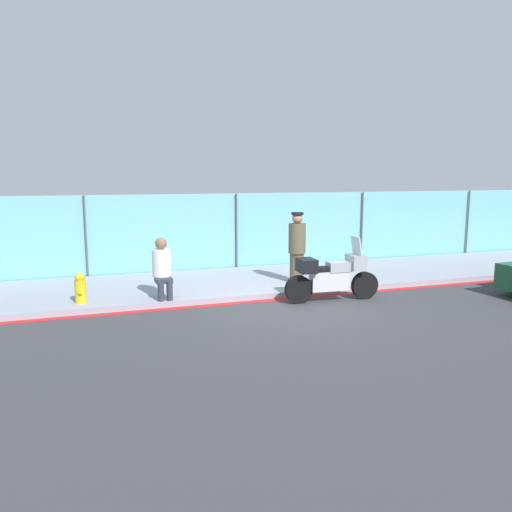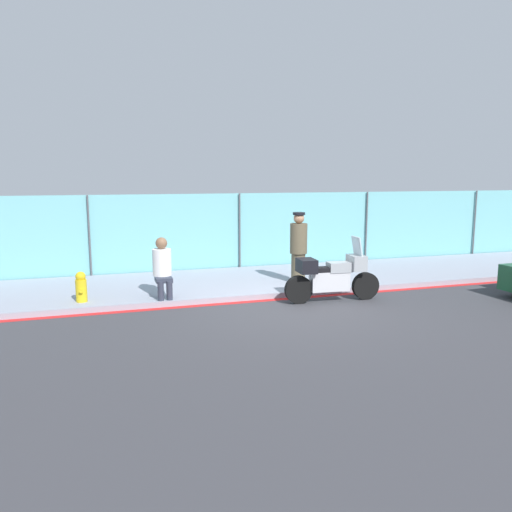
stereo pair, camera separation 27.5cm
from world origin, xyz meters
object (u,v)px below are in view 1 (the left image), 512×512
object	(u,v)px
fire_hydrant	(80,288)
person_seated_on_curb	(162,265)
motorcycle	(332,276)
officer_standing	(297,247)

from	to	relation	value
fire_hydrant	person_seated_on_curb	bearing A→B (deg)	-1.87
motorcycle	fire_hydrant	size ratio (longest dim) A/B	3.41
fire_hydrant	motorcycle	bearing A→B (deg)	-11.99
fire_hydrant	officer_standing	bearing A→B (deg)	4.49
officer_standing	person_seated_on_curb	bearing A→B (deg)	-172.36
motorcycle	fire_hydrant	distance (m)	5.44
officer_standing	fire_hydrant	xyz separation A→B (m)	(-5.14, -0.40, -0.58)
motorcycle	person_seated_on_curb	xyz separation A→B (m)	(-3.60, 1.07, 0.27)
officer_standing	fire_hydrant	world-z (taller)	officer_standing
person_seated_on_curb	officer_standing	bearing A→B (deg)	7.64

